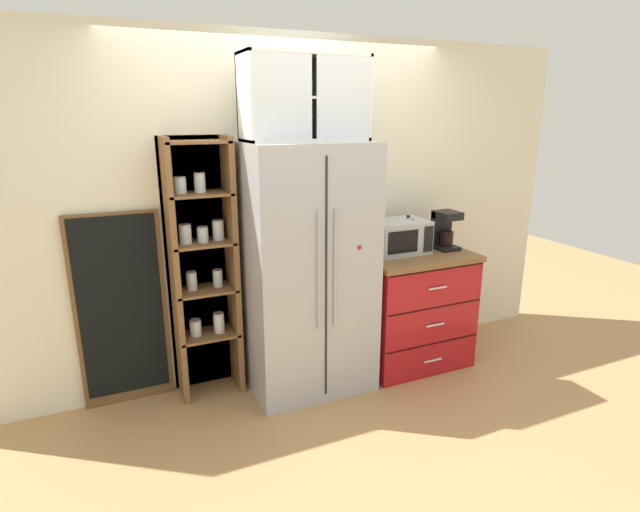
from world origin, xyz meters
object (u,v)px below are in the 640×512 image
object	(u,v)px
chalkboard_menu	(121,310)
microwave	(398,237)
bottle_cobalt	(407,235)
refrigerator	(307,270)
mug_sage	(416,248)
bottle_amber	(412,238)
coffee_maker	(444,230)

from	to	relation	value
chalkboard_menu	microwave	bearing A→B (deg)	-6.98
bottle_cobalt	chalkboard_menu	xyz separation A→B (m)	(-2.17, 0.21, -0.37)
refrigerator	bottle_cobalt	world-z (taller)	refrigerator
refrigerator	mug_sage	xyz separation A→B (m)	(0.91, -0.03, 0.07)
bottle_amber	refrigerator	bearing A→B (deg)	-178.34
mug_sage	bottle_cobalt	world-z (taller)	bottle_cobalt
microwave	bottle_cobalt	xyz separation A→B (m)	(0.12, 0.05, -0.01)
refrigerator	microwave	world-z (taller)	refrigerator
refrigerator	chalkboard_menu	xyz separation A→B (m)	(-1.26, 0.30, -0.22)
mug_sage	microwave	bearing A→B (deg)	146.34
refrigerator	coffee_maker	xyz separation A→B (m)	(1.20, 0.00, 0.18)
microwave	mug_sage	bearing A→B (deg)	-33.66
refrigerator	coffee_maker	world-z (taller)	refrigerator
mug_sage	chalkboard_menu	world-z (taller)	chalkboard_menu
refrigerator	bottle_amber	bearing A→B (deg)	1.66
mug_sage	chalkboard_menu	size ratio (longest dim) A/B	0.08
mug_sage	bottle_cobalt	bearing A→B (deg)	90.89
microwave	mug_sage	xyz separation A→B (m)	(0.12, -0.08, -0.09)
refrigerator	mug_sage	bearing A→B (deg)	-2.04
microwave	bottle_cobalt	size ratio (longest dim) A/B	1.56
bottle_amber	mug_sage	bearing A→B (deg)	-88.12
microwave	coffee_maker	bearing A→B (deg)	-5.87
coffee_maker	bottle_amber	world-z (taller)	coffee_maker
microwave	bottle_amber	bearing A→B (deg)	-9.52
refrigerator	chalkboard_menu	bearing A→B (deg)	166.75
microwave	chalkboard_menu	size ratio (longest dim) A/B	0.32
bottle_amber	bottle_cobalt	size ratio (longest dim) A/B	0.93
coffee_maker	bottle_cobalt	world-z (taller)	coffee_maker
bottle_amber	chalkboard_menu	size ratio (longest dim) A/B	0.19
bottle_cobalt	bottle_amber	bearing A→B (deg)	-90.00
microwave	coffee_maker	world-z (taller)	coffee_maker
refrigerator	microwave	bearing A→B (deg)	3.30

